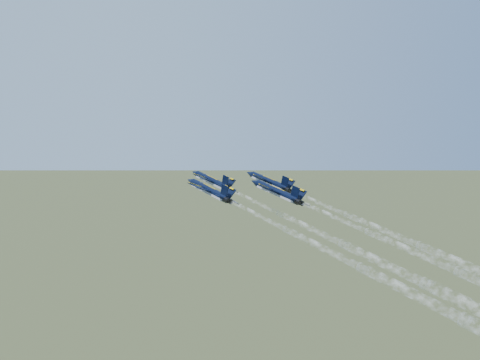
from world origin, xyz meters
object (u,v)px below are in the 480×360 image
object	(u,v)px
jet_right	(269,182)
jet_slot	(276,192)
jet_lead	(211,181)
jet_left	(209,190)

from	to	relation	value
jet_right	jet_slot	bearing A→B (deg)	-127.20
jet_lead	jet_right	distance (m)	13.11
jet_left	jet_right	xyz separation A→B (m)	(15.80, 8.47, 0.00)
jet_right	jet_lead	bearing A→B (deg)	133.98
jet_lead	jet_right	bearing A→B (deg)	-46.02
jet_lead	jet_right	world-z (taller)	same
jet_slot	jet_left	bearing A→B (deg)	131.95
jet_left	jet_slot	xyz separation A→B (m)	(12.59, -5.54, 0.00)
jet_left	jet_slot	bearing A→B (deg)	-48.05
jet_lead	jet_slot	size ratio (longest dim) A/B	1.00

